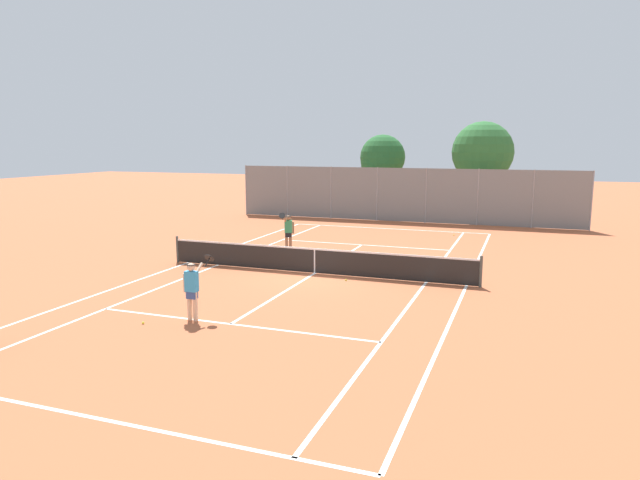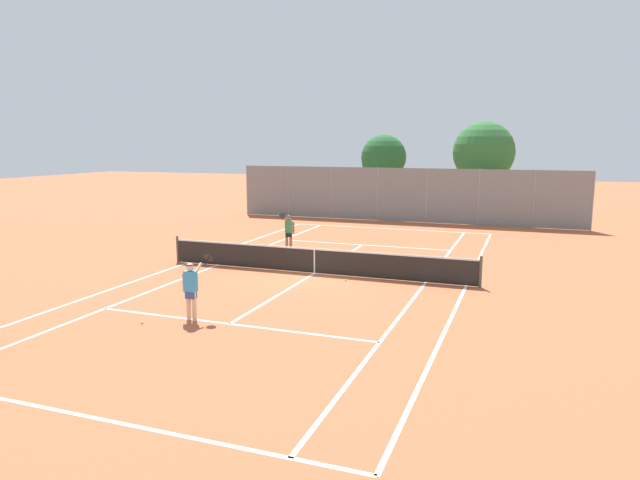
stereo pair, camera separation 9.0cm
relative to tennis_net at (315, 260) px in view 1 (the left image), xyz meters
name	(u,v)px [view 1 (the left image)]	position (x,y,z in m)	size (l,w,h in m)	color
ground_plane	(315,273)	(0.00, 0.00, -0.51)	(120.00, 120.00, 0.00)	#B25B38
court_line_markings	(315,273)	(0.00, 0.00, -0.51)	(11.10, 23.90, 0.01)	white
tennis_net	(315,260)	(0.00, 0.00, 0.00)	(12.00, 0.10, 1.07)	#474C47
player_near_side	(192,287)	(-1.12, -6.45, 0.42)	(0.67, 0.73, 1.77)	beige
player_far_left	(288,230)	(-2.70, 3.83, 0.42)	(0.45, 0.88, 1.77)	#936B4C
loose_tennis_ball_0	(212,256)	(-5.18, 1.40, -0.48)	(0.07, 0.07, 0.07)	#D1DB33
loose_tennis_ball_1	(246,244)	(-5.17, 4.48, -0.48)	(0.07, 0.07, 0.07)	#D1DB33
loose_tennis_ball_2	(454,235)	(3.77, 10.70, -0.48)	(0.07, 0.07, 0.07)	#D1DB33
loose_tennis_ball_3	(346,280)	(1.44, -0.71, -0.48)	(0.07, 0.07, 0.07)	#D1DB33
loose_tennis_ball_4	(143,323)	(-2.21, -7.20, -0.48)	(0.07, 0.07, 0.07)	#D1DB33
back_fence	(401,195)	(0.00, 15.05, 1.14)	(21.28, 0.08, 3.31)	gray
tree_behind_left	(381,159)	(-2.15, 18.49, 3.20)	(3.03, 3.03, 5.35)	brown
tree_behind_right	(482,154)	(4.46, 18.14, 3.58)	(3.82, 3.82, 6.13)	brown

